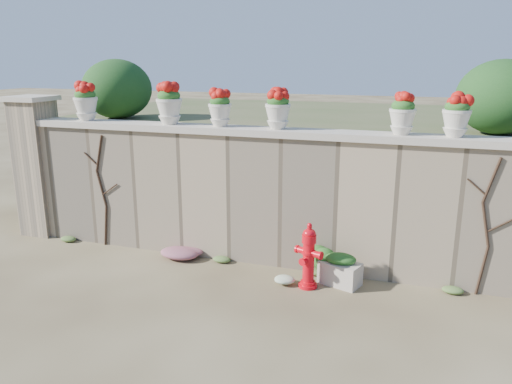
% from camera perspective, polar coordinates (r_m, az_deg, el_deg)
% --- Properties ---
extents(ground, '(80.00, 80.00, 0.00)m').
position_cam_1_polar(ground, '(6.52, -4.91, -13.44)').
color(ground, '#493A24').
rests_on(ground, ground).
extents(stone_wall, '(8.00, 0.40, 2.00)m').
position_cam_1_polar(stone_wall, '(7.71, 0.22, -0.81)').
color(stone_wall, '#9C8668').
rests_on(stone_wall, ground).
extents(wall_cap, '(8.10, 0.52, 0.10)m').
position_cam_1_polar(wall_cap, '(7.50, 0.22, 6.94)').
color(wall_cap, beige).
rests_on(wall_cap, stone_wall).
extents(gate_pillar, '(0.72, 0.72, 2.48)m').
position_cam_1_polar(gate_pillar, '(9.75, -23.65, 2.82)').
color(gate_pillar, '#9C8668').
rests_on(gate_pillar, ground).
extents(raised_fill, '(9.00, 6.00, 2.00)m').
position_cam_1_polar(raised_fill, '(10.72, 5.61, 3.61)').
color(raised_fill, '#384C23').
rests_on(raised_fill, ground).
extents(back_shrub_left, '(1.30, 1.30, 1.10)m').
position_cam_1_polar(back_shrub_left, '(9.94, -15.61, 11.27)').
color(back_shrub_left, '#143814').
rests_on(back_shrub_left, raised_fill).
extents(back_shrub_right, '(1.30, 1.30, 1.10)m').
position_cam_1_polar(back_shrub_right, '(8.33, 26.26, 9.69)').
color(back_shrub_right, '#143814').
rests_on(back_shrub_right, raised_fill).
extents(vine_left, '(0.60, 0.04, 1.91)m').
position_cam_1_polar(vine_left, '(8.72, -17.17, 0.31)').
color(vine_left, black).
rests_on(vine_left, ground).
extents(vine_right, '(0.60, 0.04, 1.91)m').
position_cam_1_polar(vine_right, '(7.20, 24.84, -3.48)').
color(vine_right, black).
rests_on(vine_right, ground).
extents(fire_hydrant, '(0.40, 0.29, 0.93)m').
position_cam_1_polar(fire_hydrant, '(6.98, 6.03, -7.24)').
color(fire_hydrant, red).
rests_on(fire_hydrant, ground).
extents(planter_box, '(0.63, 0.49, 0.47)m').
position_cam_1_polar(planter_box, '(7.22, 9.60, -8.77)').
color(planter_box, beige).
rests_on(planter_box, ground).
extents(green_shrub, '(0.68, 0.61, 0.65)m').
position_cam_1_polar(green_shrub, '(7.36, 7.25, -7.31)').
color(green_shrub, '#1E5119').
rests_on(green_shrub, ground).
extents(magenta_clump, '(0.80, 0.54, 0.21)m').
position_cam_1_polar(magenta_clump, '(8.12, -7.77, -6.77)').
color(magenta_clump, '#C3277F').
rests_on(magenta_clump, ground).
extents(white_flowers, '(0.47, 0.38, 0.17)m').
position_cam_1_polar(white_flowers, '(7.20, 3.19, -9.81)').
color(white_flowers, white).
rests_on(white_flowers, ground).
extents(urn_pot_0, '(0.40, 0.40, 0.62)m').
position_cam_1_polar(urn_pot_0, '(8.87, -18.90, 9.71)').
color(urn_pot_0, beige).
rests_on(urn_pot_0, wall_cap).
extents(urn_pot_1, '(0.41, 0.41, 0.64)m').
position_cam_1_polar(urn_pot_1, '(8.03, -9.89, 9.89)').
color(urn_pot_1, beige).
rests_on(urn_pot_1, wall_cap).
extents(urn_pot_2, '(0.35, 0.35, 0.55)m').
position_cam_1_polar(urn_pot_2, '(7.67, -4.15, 9.50)').
color(urn_pot_2, beige).
rests_on(urn_pot_2, wall_cap).
extents(urn_pot_3, '(0.37, 0.37, 0.59)m').
position_cam_1_polar(urn_pot_3, '(7.37, 2.52, 9.44)').
color(urn_pot_3, beige).
rests_on(urn_pot_3, wall_cap).
extents(urn_pot_4, '(0.36, 0.36, 0.56)m').
position_cam_1_polar(urn_pot_4, '(7.09, 16.40, 8.54)').
color(urn_pot_4, beige).
rests_on(urn_pot_4, wall_cap).
extents(urn_pot_5, '(0.37, 0.37, 0.58)m').
position_cam_1_polar(urn_pot_5, '(7.09, 21.94, 8.13)').
color(urn_pot_5, beige).
rests_on(urn_pot_5, wall_cap).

